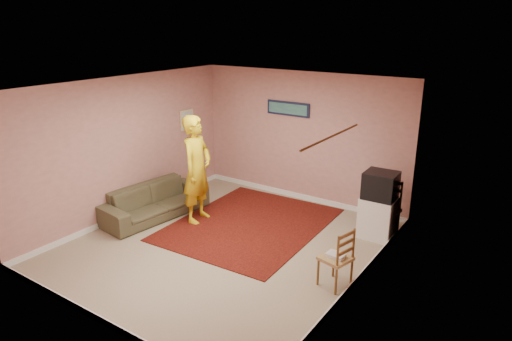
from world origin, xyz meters
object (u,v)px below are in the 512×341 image
Objects in this scene: tv_cabinet at (378,217)px; crt_tv at (380,185)px; chair_b at (336,251)px; sofa at (155,201)px; person at (197,169)px; chair_a at (384,202)px.

crt_tv reaches higher than tv_cabinet.
chair_b is 0.23× the size of sofa.
sofa is at bearing -159.60° from crt_tv.
crt_tv is at bearing -78.13° from person.
chair_a reaches higher than chair_b.
tv_cabinet reaches higher than sofa.
person is at bearing -137.08° from chair_a.
sofa is at bearing -80.03° from chair_b.
chair_a reaches higher than sofa.
tv_cabinet is 0.58m from crt_tv.
tv_cabinet is 0.34× the size of sofa.
crt_tv is 0.27× the size of sofa.
crt_tv is at bearing -60.96° from sofa.
chair_a is (0.05, 0.10, 0.25)m from tv_cabinet.
person is (0.79, 0.33, 0.68)m from sofa.
tv_cabinet is 0.27m from chair_a.
tv_cabinet is 1.81m from chair_b.
person is (-2.96, -1.18, 0.05)m from crt_tv.
person is at bearing -60.15° from sofa.
crt_tv is at bearing -178.42° from tv_cabinet.
tv_cabinet is 1.29× the size of crt_tv.
sofa is (-3.75, -1.51, -0.05)m from tv_cabinet.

